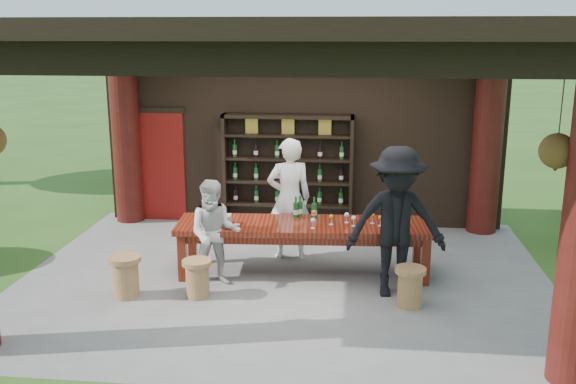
# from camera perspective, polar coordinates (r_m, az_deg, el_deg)

# --- Properties ---
(ground) EXTENTS (90.00, 90.00, 0.00)m
(ground) POSITION_cam_1_polar(r_m,az_deg,el_deg) (9.13, -0.27, -7.63)
(ground) COLOR #2D5119
(ground) RESTS_ON ground
(pavilion) EXTENTS (7.50, 6.00, 3.60)m
(pavilion) POSITION_cam_1_polar(r_m,az_deg,el_deg) (9.00, -0.06, 6.11)
(pavilion) COLOR slate
(pavilion) RESTS_ON ground
(wine_shelf) EXTENTS (2.27, 0.34, 2.00)m
(wine_shelf) POSITION_cam_1_polar(r_m,az_deg,el_deg) (11.20, -0.02, 1.86)
(wine_shelf) COLOR black
(wine_shelf) RESTS_ON ground
(tasting_table) EXTENTS (3.63, 1.14, 0.75)m
(tasting_table) POSITION_cam_1_polar(r_m,az_deg,el_deg) (9.09, 1.40, -3.47)
(tasting_table) COLOR #51160B
(tasting_table) RESTS_ON ground
(stool_near_left) EXTENTS (0.39, 0.39, 0.51)m
(stool_near_left) POSITION_cam_1_polar(r_m,az_deg,el_deg) (8.50, -8.05, -7.53)
(stool_near_left) COLOR olive
(stool_near_left) RESTS_ON ground
(stool_near_right) EXTENTS (0.39, 0.39, 0.51)m
(stool_near_right) POSITION_cam_1_polar(r_m,az_deg,el_deg) (8.28, 10.78, -8.22)
(stool_near_right) COLOR olive
(stool_near_right) RESTS_ON ground
(stool_far_left) EXTENTS (0.42, 0.42, 0.56)m
(stool_far_left) POSITION_cam_1_polar(r_m,az_deg,el_deg) (8.67, -14.23, -7.20)
(stool_far_left) COLOR olive
(stool_far_left) RESTS_ON ground
(host) EXTENTS (0.78, 0.62, 1.85)m
(host) POSITION_cam_1_polar(r_m,az_deg,el_deg) (9.68, 0.11, -0.58)
(host) COLOR white
(host) RESTS_ON ground
(guest_woman) EXTENTS (0.79, 0.66, 1.47)m
(guest_woman) POSITION_cam_1_polar(r_m,az_deg,el_deg) (8.73, -6.54, -3.65)
(guest_woman) COLOR beige
(guest_woman) RESTS_ON ground
(guest_man) EXTENTS (1.34, 0.84, 1.98)m
(guest_man) POSITION_cam_1_polar(r_m,az_deg,el_deg) (8.38, 9.61, -2.68)
(guest_man) COLOR black
(guest_man) RESTS_ON ground
(table_bottles) EXTENTS (0.35, 0.14, 0.31)m
(table_bottles) POSITION_cam_1_polar(r_m,az_deg,el_deg) (9.30, 1.37, -1.33)
(table_bottles) COLOR #194C1E
(table_bottles) RESTS_ON tasting_table
(table_glasses) EXTENTS (1.01, 0.47, 0.15)m
(table_glasses) POSITION_cam_1_polar(r_m,az_deg,el_deg) (9.01, 5.04, -2.43)
(table_glasses) COLOR silver
(table_glasses) RESTS_ON tasting_table
(napkin_basket) EXTENTS (0.27, 0.20, 0.14)m
(napkin_basket) POSITION_cam_1_polar(r_m,az_deg,el_deg) (9.02, -5.90, -2.46)
(napkin_basket) COLOR #BF6672
(napkin_basket) RESTS_ON tasting_table
(shrubs) EXTENTS (16.97, 8.61, 1.36)m
(shrubs) POSITION_cam_1_polar(r_m,az_deg,el_deg) (9.71, 9.79, -3.11)
(shrubs) COLOR #194C14
(shrubs) RESTS_ON ground
(trees) EXTENTS (22.47, 11.18, 4.80)m
(trees) POSITION_cam_1_polar(r_m,az_deg,el_deg) (10.26, 23.94, 12.85)
(trees) COLOR #3F2819
(trees) RESTS_ON ground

